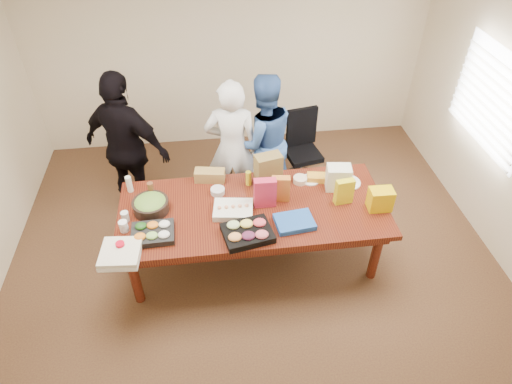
{
  "coord_description": "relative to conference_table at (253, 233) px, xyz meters",
  "views": [
    {
      "loc": [
        -0.41,
        -3.42,
        3.89
      ],
      "look_at": [
        0.04,
        0.1,
        0.88
      ],
      "focal_mm": 31.26,
      "sensor_mm": 36.0,
      "label": 1
    }
  ],
  "objects": [
    {
      "name": "floor",
      "position": [
        0.0,
        0.0,
        -0.39
      ],
      "size": [
        5.5,
        5.0,
        0.02
      ],
      "primitive_type": "cube",
      "color": "#47301E",
      "rests_on": "ground"
    },
    {
      "name": "ceiling",
      "position": [
        0.0,
        0.0,
        2.33
      ],
      "size": [
        5.5,
        5.0,
        0.02
      ],
      "primitive_type": "cube",
      "color": "white",
      "rests_on": "wall_back"
    },
    {
      "name": "wall_back",
      "position": [
        0.0,
        2.5,
        0.98
      ],
      "size": [
        5.5,
        0.04,
        2.7
      ],
      "primitive_type": "cube",
      "color": "beige",
      "rests_on": "floor"
    },
    {
      "name": "window_panel",
      "position": [
        2.72,
        0.6,
        1.12
      ],
      "size": [
        0.03,
        1.4,
        1.1
      ],
      "primitive_type": "cube",
      "color": "white",
      "rests_on": "wall_right"
    },
    {
      "name": "window_blinds",
      "position": [
        2.68,
        0.6,
        1.12
      ],
      "size": [
        0.04,
        1.36,
        1.0
      ],
      "primitive_type": "cube",
      "color": "beige",
      "rests_on": "wall_right"
    },
    {
      "name": "conference_table",
      "position": [
        0.0,
        0.0,
        0.0
      ],
      "size": [
        2.8,
        1.2,
        0.75
      ],
      "primitive_type": "cube",
      "color": "#4C1C0F",
      "rests_on": "floor"
    },
    {
      "name": "office_chair",
      "position": [
        0.83,
        1.29,
        0.12
      ],
      "size": [
        0.58,
        0.58,
        0.98
      ],
      "primitive_type": "cube",
      "rotation": [
        0.0,
        0.0,
        0.19
      ],
      "color": "black",
      "rests_on": "floor"
    },
    {
      "name": "person_center",
      "position": [
        -0.13,
        0.92,
        0.5
      ],
      "size": [
        0.7,
        0.51,
        1.75
      ],
      "primitive_type": "imported",
      "rotation": [
        0.0,
        0.0,
        2.99
      ],
      "color": "silver",
      "rests_on": "floor"
    },
    {
      "name": "person_right",
      "position": [
        0.25,
        1.07,
        0.48
      ],
      "size": [
        0.94,
        0.8,
        1.72
      ],
      "primitive_type": "imported",
      "rotation": [
        0.0,
        0.0,
        3.33
      ],
      "color": "#355C9F",
      "rests_on": "floor"
    },
    {
      "name": "person_left",
      "position": [
        -1.35,
        1.01,
        0.56
      ],
      "size": [
        1.18,
        0.94,
        1.88
      ],
      "primitive_type": "imported",
      "rotation": [
        0.0,
        0.0,
        2.63
      ],
      "color": "black",
      "rests_on": "floor"
    },
    {
      "name": "veggie_tray",
      "position": [
        -1.02,
        -0.28,
        0.41
      ],
      "size": [
        0.42,
        0.33,
        0.06
      ],
      "primitive_type": "cube",
      "rotation": [
        0.0,
        0.0,
        0.02
      ],
      "color": "black",
      "rests_on": "conference_table"
    },
    {
      "name": "fruit_tray",
      "position": [
        -0.1,
        -0.4,
        0.41
      ],
      "size": [
        0.53,
        0.45,
        0.07
      ],
      "primitive_type": "cube",
      "rotation": [
        0.0,
        0.0,
        0.19
      ],
      "color": "black",
      "rests_on": "conference_table"
    },
    {
      "name": "sheet_cake",
      "position": [
        -0.21,
        -0.05,
        0.41
      ],
      "size": [
        0.44,
        0.35,
        0.07
      ],
      "primitive_type": "cube",
      "rotation": [
        0.0,
        0.0,
        -0.14
      ],
      "color": "white",
      "rests_on": "conference_table"
    },
    {
      "name": "salad_bowl",
      "position": [
        -1.05,
        0.1,
        0.44
      ],
      "size": [
        0.44,
        0.44,
        0.12
      ],
      "primitive_type": "cylinder",
      "rotation": [
        0.0,
        0.0,
        -0.21
      ],
      "color": "black",
      "rests_on": "conference_table"
    },
    {
      "name": "chip_bag_blue",
      "position": [
        0.38,
        -0.3,
        0.4
      ],
      "size": [
        0.41,
        0.32,
        0.06
      ],
      "primitive_type": "cube",
      "rotation": [
        0.0,
        0.0,
        0.11
      ],
      "color": "#1D4DA4",
      "rests_on": "conference_table"
    },
    {
      "name": "chip_bag_red",
      "position": [
        0.13,
        0.03,
        0.54
      ],
      "size": [
        0.23,
        0.1,
        0.33
      ],
      "primitive_type": "cube",
      "rotation": [
        0.0,
        0.0,
        -0.02
      ],
      "color": "#C62745",
      "rests_on": "conference_table"
    },
    {
      "name": "chip_bag_yellow",
      "position": [
        0.95,
        -0.03,
        0.52
      ],
      "size": [
        0.2,
        0.1,
        0.29
      ],
      "primitive_type": "cube",
      "rotation": [
        0.0,
        0.0,
        0.12
      ],
      "color": "yellow",
      "rests_on": "conference_table"
    },
    {
      "name": "chip_bag_orange",
      "position": [
        0.3,
        0.09,
        0.52
      ],
      "size": [
        0.2,
        0.11,
        0.3
      ],
      "primitive_type": "cube",
      "rotation": [
        0.0,
        0.0,
        -0.14
      ],
      "color": "#BF6823",
      "rests_on": "conference_table"
    },
    {
      "name": "mayo_jar",
      "position": [
        0.17,
        0.41,
        0.44
      ],
      "size": [
        0.09,
        0.09,
        0.13
      ],
      "primitive_type": "cylinder",
      "rotation": [
        0.0,
        0.0,
        -0.13
      ],
      "color": "silver",
      "rests_on": "conference_table"
    },
    {
      "name": "mustard_bottle",
      "position": [
        -0.0,
        0.39,
        0.46
      ],
      "size": [
        0.07,
        0.07,
        0.17
      ],
      "primitive_type": "cylinder",
      "rotation": [
        0.0,
        0.0,
        0.18
      ],
      "color": "yellow",
      "rests_on": "conference_table"
    },
    {
      "name": "dressing_bottle",
      "position": [
        -1.05,
        0.29,
        0.48
      ],
      "size": [
        0.08,
        0.08,
        0.2
      ],
      "primitive_type": "cylinder",
      "rotation": [
        0.0,
        0.0,
        -0.33
      ],
      "color": "brown",
      "rests_on": "conference_table"
    },
    {
      "name": "ranch_bottle",
      "position": [
        -1.29,
        0.44,
        0.47
      ],
      "size": [
        0.08,
        0.08,
        0.19
      ],
      "primitive_type": "cylinder",
      "rotation": [
        0.0,
        0.0,
        0.26
      ],
      "color": "white",
      "rests_on": "conference_table"
    },
    {
      "name": "banana_bunch",
      "position": [
        0.77,
        0.36,
        0.41
      ],
      "size": [
        0.24,
        0.17,
        0.07
      ],
      "primitive_type": "cube",
      "rotation": [
        0.0,
        0.0,
        -0.19
      ],
      "color": "gold",
      "rests_on": "conference_table"
    },
    {
      "name": "bread_loaf",
      "position": [
        -0.42,
        0.52,
        0.44
      ],
      "size": [
        0.35,
        0.2,
        0.13
      ],
      "primitive_type": "cube",
      "rotation": [
        0.0,
        0.0,
        -0.17
      ],
      "color": "olive",
      "rests_on": "conference_table"
    },
    {
      "name": "kraft_bag",
      "position": [
        0.22,
        0.39,
        0.56
      ],
      "size": [
        0.31,
        0.23,
        0.37
      ],
      "primitive_type": "cube",
      "rotation": [
        0.0,
        0.0,
        0.24
      ],
      "color": "brown",
      "rests_on": "conference_table"
    },
    {
      "name": "red_cup",
      "position": [
        -1.3,
        -0.45,
        0.43
      ],
      "size": [
        0.1,
        0.1,
        0.11
      ],
      "primitive_type": "cylinder",
      "rotation": [
        0.0,
        0.0,
        -0.3
      ],
      "color": "red",
      "rests_on": "conference_table"
    },
    {
      "name": "clear_cup_a",
      "position": [
        -1.3,
        -0.17,
        0.43
      ],
      "size": [
        0.1,
        0.1,
        0.12
      ],
      "primitive_type": "cylinder",
      "rotation": [
        0.0,
        0.0,
        0.18
      ],
      "color": "white",
      "rests_on": "conference_table"
    },
    {
      "name": "clear_cup_b",
      "position": [
        -1.3,
        -0.03,
        0.43
      ],
      "size": [
        0.1,
        0.1,
        0.11
      ],
      "primitive_type": "cylinder",
      "rotation": [
        0.0,
        0.0,
        0.33
      ],
      "color": "silver",
      "rests_on": "conference_table"
    },
    {
      "name": "pizza_box_lower",
      "position": [
        -1.3,
        -0.52,
        0.4
      ],
      "size": [
        0.39,
        0.39,
        0.04
      ],
      "primitive_type": "cube",
      "rotation": [
        0.0,
        0.0,
        -0.09
      ],
      "color": "white",
      "rests_on": "conference_table"
    },
    {
      "name": "pizza_box_upper",
      "position": [
        -1.3,
        -0.51,
        0.44
      ],
      "size": [
        0.39,
        0.39,
        0.04
      ],
      "primitive_type": "cube",
      "rotation": [
        0.0,
        0.0,
        -0.09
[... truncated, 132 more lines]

